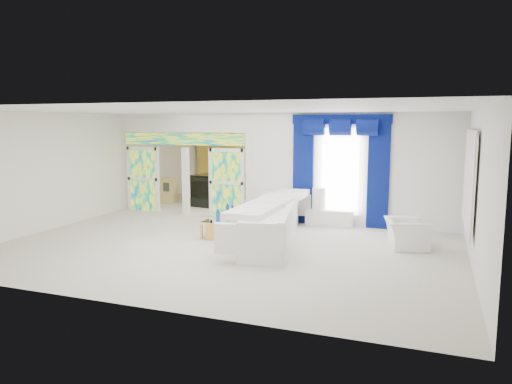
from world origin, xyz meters
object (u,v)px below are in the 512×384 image
at_px(coffee_table, 226,225).
at_px(console_table, 330,218).
at_px(armchair, 406,234).
at_px(grand_piano, 222,187).
at_px(white_sofa, 273,222).

distance_m(coffee_table, console_table, 2.87).
xyz_separation_m(console_table, armchair, (2.06, -1.77, 0.11)).
bearing_deg(grand_piano, armchair, -25.92).
distance_m(armchair, grand_piano, 8.16).
xyz_separation_m(white_sofa, console_table, (0.91, 2.07, -0.21)).
distance_m(white_sofa, console_table, 2.27).
distance_m(console_table, grand_piano, 5.46).
bearing_deg(white_sofa, armchair, -6.11).
height_order(coffee_table, grand_piano, grand_piano).
bearing_deg(grand_piano, console_table, -23.68).
relative_size(armchair, grand_piano, 0.53).
bearing_deg(armchair, coffee_table, 76.02).
bearing_deg(grand_piano, white_sofa, -44.50).
bearing_deg(grand_piano, coffee_table, -54.54).
bearing_deg(white_sofa, console_table, 54.31).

